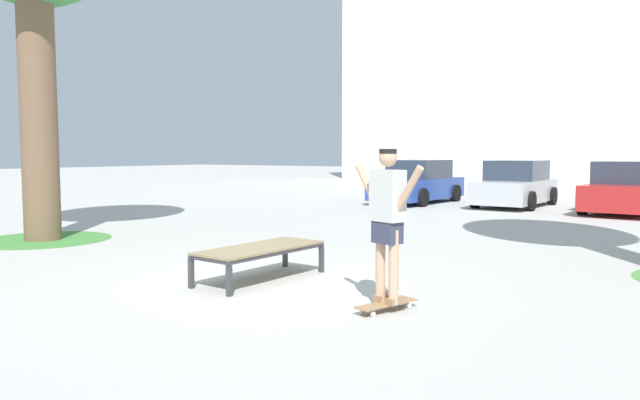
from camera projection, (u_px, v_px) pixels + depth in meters
name	position (u px, v px, depth m)	size (l,w,h in m)	color
ground_plane	(259.00, 282.00, 7.93)	(120.00, 120.00, 0.00)	#B7B5AD
building_facade	(587.00, 58.00, 33.30)	(29.81, 4.00, 14.15)	silver
skate_box	(260.00, 250.00, 8.07)	(0.91, 1.95, 0.46)	#38383D
skateboard	(387.00, 304.00, 6.49)	(0.44, 0.82, 0.09)	#9E754C
skater	(387.00, 214.00, 6.42)	(0.97, 0.40, 1.69)	tan
grass_patch_near_left	(43.00, 240.00, 11.85)	(2.61, 2.61, 0.01)	#47893D
car_blue	(418.00, 183.00, 20.70)	(2.11, 4.30, 1.50)	#28479E
car_silver	(516.00, 185.00, 19.25)	(2.02, 4.25, 1.50)	#B7BABF
car_red	(626.00, 189.00, 17.11)	(2.17, 4.32, 1.50)	red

